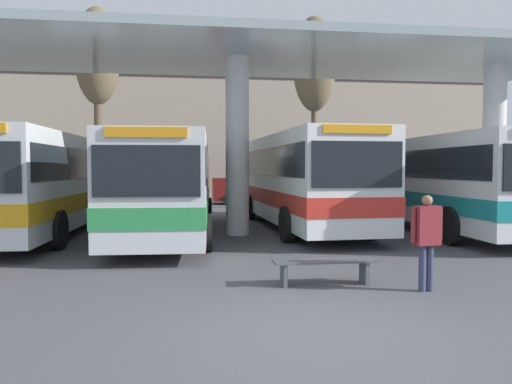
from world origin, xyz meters
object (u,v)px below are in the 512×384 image
poplar_tree_behind_left (97,60)px  transit_bus_far_right_bay (435,179)px  poplar_tree_behind_right (314,66)px  parked_car_street (249,186)px  transit_bus_center_bay (169,182)px  waiting_bench_near_pillar (324,266)px  transit_bus_left_bay (49,180)px  pedestrian_waiting (427,233)px  transit_bus_right_bay (300,177)px

poplar_tree_behind_left → transit_bus_far_right_bay: bearing=-31.4°
poplar_tree_behind_right → parked_car_street: poplar_tree_behind_right is taller
transit_bus_center_bay → waiting_bench_near_pillar: bearing=115.2°
transit_bus_center_bay → transit_bus_far_right_bay: 9.26m
transit_bus_left_bay → pedestrian_waiting: size_ratio=7.11×
transit_bus_far_right_bay → poplar_tree_behind_right: bearing=-75.5°
transit_bus_right_bay → transit_bus_left_bay: bearing=-0.6°
transit_bus_center_bay → poplar_tree_behind_left: bearing=-63.2°
transit_bus_right_bay → poplar_tree_behind_left: 11.88m
waiting_bench_near_pillar → pedestrian_waiting: bearing=-24.5°
transit_bus_left_bay → pedestrian_waiting: bearing=135.2°
pedestrian_waiting → transit_bus_center_bay: bearing=111.2°
poplar_tree_behind_right → transit_bus_right_bay: bearing=-107.9°
transit_bus_right_bay → waiting_bench_near_pillar: (-1.52, -8.76, -1.49)m
transit_bus_right_bay → poplar_tree_behind_left: size_ratio=1.17×
poplar_tree_behind_left → poplar_tree_behind_right: poplar_tree_behind_right is taller
transit_bus_center_bay → parked_car_street: transit_bus_center_bay is taller
transit_bus_left_bay → pedestrian_waiting: (8.72, -9.26, -0.74)m
transit_bus_center_bay → transit_bus_right_bay: (4.61, 1.29, 0.12)m
pedestrian_waiting → poplar_tree_behind_right: poplar_tree_behind_right is taller
transit_bus_far_right_bay → waiting_bench_near_pillar: 9.94m
transit_bus_far_right_bay → poplar_tree_behind_right: 10.87m
transit_bus_right_bay → pedestrian_waiting: transit_bus_right_bay is taller
transit_bus_left_bay → poplar_tree_behind_left: size_ratio=1.25×
waiting_bench_near_pillar → poplar_tree_behind_right: 18.59m
transit_bus_right_bay → transit_bus_far_right_bay: bearing=164.5°
transit_bus_right_bay → poplar_tree_behind_left: poplar_tree_behind_left is taller
transit_bus_right_bay → transit_bus_center_bay: bearing=13.5°
parked_car_street → waiting_bench_near_pillar: bearing=-92.3°
transit_bus_far_right_bay → waiting_bench_near_pillar: transit_bus_far_right_bay is taller
transit_bus_right_bay → waiting_bench_near_pillar: bearing=78.0°
pedestrian_waiting → poplar_tree_behind_left: poplar_tree_behind_left is taller
poplar_tree_behind_left → parked_car_street: size_ratio=2.21×
transit_bus_far_right_bay → parked_car_street: bearing=-67.7°
transit_bus_left_bay → poplar_tree_behind_left: poplar_tree_behind_left is taller
transit_bus_left_bay → poplar_tree_behind_right: (11.18, 8.15, 5.71)m
transit_bus_left_bay → transit_bus_right_bay: size_ratio=1.07×
transit_bus_left_bay → transit_bus_center_bay: size_ratio=1.05×
transit_bus_right_bay → parked_car_street: transit_bus_right_bay is taller
transit_bus_right_bay → poplar_tree_behind_right: size_ratio=1.13×
transit_bus_far_right_bay → pedestrian_waiting: bearing=63.1°
transit_bus_center_bay → poplar_tree_behind_right: size_ratio=1.15×
waiting_bench_near_pillar → pedestrian_waiting: pedestrian_waiting is taller
waiting_bench_near_pillar → transit_bus_center_bay: bearing=112.5°
parked_car_street → transit_bus_far_right_bay: bearing=-68.3°
transit_bus_far_right_bay → pedestrian_waiting: 9.58m
transit_bus_left_bay → parked_car_street: (8.25, 12.31, -0.68)m
transit_bus_center_bay → transit_bus_right_bay: 4.79m
waiting_bench_near_pillar → transit_bus_left_bay: bearing=129.8°
transit_bus_left_bay → transit_bus_far_right_bay: transit_bus_left_bay is taller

